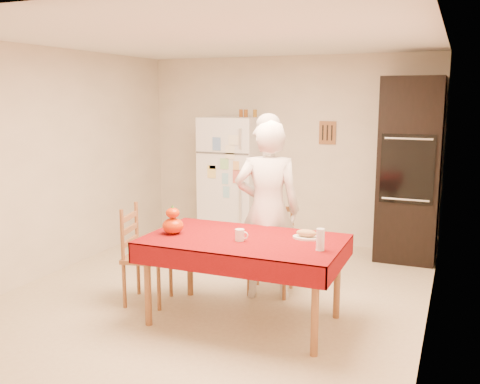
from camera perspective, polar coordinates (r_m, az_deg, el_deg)
The scene contains 17 objects.
floor at distance 5.54m, azimuth -2.26°, elevation -10.66°, with size 4.50×4.50×0.00m, color tan.
room_shell at distance 5.19m, azimuth -2.37°, elevation 6.32°, with size 4.02×4.52×2.51m.
refrigerator at distance 7.25m, azimuth -0.76°, elevation 1.28°, with size 0.75×0.74×1.70m.
oven_cabinet at distance 6.71m, azimuth 17.62°, elevation 2.24°, with size 0.70×0.62×2.20m.
dining_table at distance 4.65m, azimuth 0.43°, elevation -5.77°, with size 1.70×1.00×0.76m.
chair_far at distance 5.46m, azimuth 3.45°, elevation -5.38°, with size 0.46×0.44×0.95m.
chair_left at distance 5.24m, azimuth -10.53°, elevation -6.22°, with size 0.48×0.49×0.95m.
seated_woman at distance 5.20m, azimuth 2.95°, elevation -1.97°, with size 0.64×0.42×1.76m, color silver.
coffee_mug at distance 4.54m, azimuth -0.03°, elevation -4.60°, with size 0.08×0.08×0.10m, color white.
pumpkin_lower at distance 4.80m, azimuth -7.17°, elevation -3.60°, with size 0.19×0.19×0.14m, color #ED3D05.
pumpkin_upper at distance 4.78m, azimuth -7.20°, elevation -2.23°, with size 0.12×0.12×0.09m, color red.
wine_glass at distance 4.30m, azimuth 8.57°, elevation -5.03°, with size 0.07×0.07×0.18m, color white.
bread_plate at distance 4.65m, azimuth 7.10°, elevation -4.85°, with size 0.24×0.24×0.02m, color white.
bread_loaf at distance 4.64m, azimuth 7.11°, elevation -4.37°, with size 0.18×0.10×0.06m, color #AC8255.
spice_jar_left at distance 7.17m, azimuth 0.10°, elevation 8.41°, with size 0.05×0.05×0.10m, color brown.
spice_jar_mid at distance 7.15m, azimuth 0.63°, elevation 8.40°, with size 0.05×0.05×0.10m, color brown.
spice_jar_right at distance 7.10m, azimuth 1.61°, elevation 8.39°, with size 0.05×0.05×0.10m, color #94611A.
Camera 1 is at (2.18, -4.70, 1.97)m, focal length 40.00 mm.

